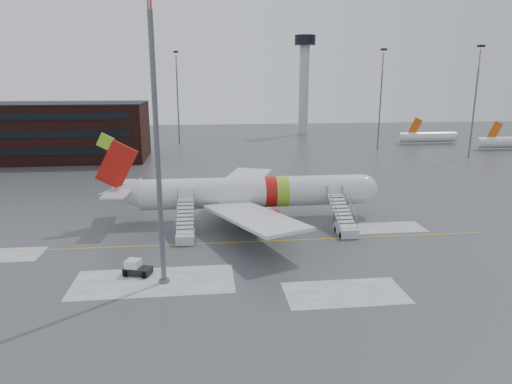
{
  "coord_description": "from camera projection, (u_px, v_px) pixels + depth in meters",
  "views": [
    {
      "loc": [
        -1.28,
        -47.64,
        17.34
      ],
      "look_at": [
        4.77,
        5.33,
        4.0
      ],
      "focal_mm": 32.0,
      "sensor_mm": 36.0,
      "label": 1
    }
  ],
  "objects": [
    {
      "name": "light_mast_far_ne",
      "position": [
        381.0,
        93.0,
        111.29
      ],
      "size": [
        1.2,
        1.2,
        24.25
      ],
      "color": "#595B60",
      "rests_on": "ground"
    },
    {
      "name": "airliner",
      "position": [
        247.0,
        193.0,
        56.93
      ],
      "size": [
        35.03,
        32.97,
        11.18
      ],
      "color": "silver",
      "rests_on": "ground"
    },
    {
      "name": "airstair_aft",
      "position": [
        185.0,
        230.0,
        50.38
      ],
      "size": [
        2.05,
        7.7,
        3.48
      ],
      "color": "silver",
      "rests_on": "ground"
    },
    {
      "name": "light_mast_near",
      "position": [
        155.0,
        115.0,
        36.34
      ],
      "size": [
        1.2,
        1.2,
        28.24
      ],
      "color": "#595B60",
      "rests_on": "ground"
    },
    {
      "name": "ground",
      "position": [
        219.0,
        240.0,
        50.27
      ],
      "size": [
        260.0,
        260.0,
        0.0
      ],
      "primitive_type": "plane",
      "color": "#494C4F",
      "rests_on": "ground"
    },
    {
      "name": "light_mast_far_n",
      "position": [
        177.0,
        92.0,
        121.21
      ],
      "size": [
        1.2,
        1.2,
        24.25
      ],
      "color": "#595B60",
      "rests_on": "ground"
    },
    {
      "name": "light_mast_far_e",
      "position": [
        476.0,
        95.0,
        99.56
      ],
      "size": [
        1.2,
        1.2,
        24.25
      ],
      "color": "#595B60",
      "rests_on": "ground"
    },
    {
      "name": "distant_aircraft",
      "position": [
        450.0,
        147.0,
        118.84
      ],
      "size": [
        35.0,
        18.0,
        8.0
      ],
      "primitive_type": null,
      "color": "#D8590C",
      "rests_on": "ground"
    },
    {
      "name": "control_tower",
      "position": [
        304.0,
        73.0,
        140.59
      ],
      "size": [
        6.4,
        6.4,
        30.0
      ],
      "color": "#B2B5BA",
      "rests_on": "ground"
    },
    {
      "name": "airstair_fwd",
      "position": [
        344.0,
        224.0,
        52.37
      ],
      "size": [
        2.05,
        7.7,
        3.48
      ],
      "color": "silver",
      "rests_on": "ground"
    },
    {
      "name": "pushback_tug",
      "position": [
        136.0,
        268.0,
        41.29
      ],
      "size": [
        2.72,
        2.36,
        1.39
      ],
      "color": "black",
      "rests_on": "ground"
    }
  ]
}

